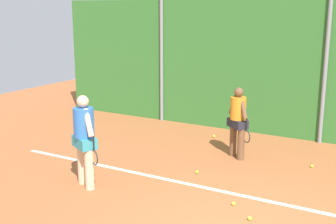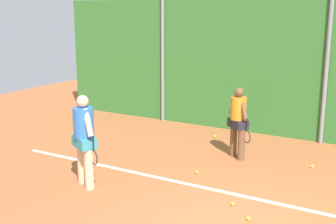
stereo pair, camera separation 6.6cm
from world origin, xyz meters
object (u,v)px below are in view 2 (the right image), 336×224
at_px(tennis_ball_0, 215,136).
at_px(tennis_ball_7, 249,219).
at_px(player_midcourt, 238,119).
at_px(tennis_ball_4, 312,167).
at_px(player_foreground_near, 84,136).
at_px(tennis_ball_1, 233,204).
at_px(tennis_ball_6, 197,172).

distance_m(tennis_ball_0, tennis_ball_7, 4.59).
distance_m(player_midcourt, tennis_ball_4, 1.84).
bearing_deg(player_foreground_near, player_midcourt, 83.90).
distance_m(player_foreground_near, tennis_ball_4, 4.77).
relative_size(player_midcourt, tennis_ball_1, 24.24).
bearing_deg(tennis_ball_4, player_foreground_near, -138.51).
bearing_deg(tennis_ball_0, player_foreground_near, -101.04).
xyz_separation_m(tennis_ball_1, tennis_ball_4, (0.78, 2.53, 0.00)).
relative_size(tennis_ball_0, tennis_ball_6, 1.00).
bearing_deg(player_foreground_near, tennis_ball_7, 30.00).
bearing_deg(player_midcourt, tennis_ball_1, -34.54).
bearing_deg(player_foreground_near, tennis_ball_1, 38.33).
bearing_deg(tennis_ball_4, tennis_ball_1, -107.04).
height_order(tennis_ball_0, tennis_ball_7, same).
relative_size(player_foreground_near, tennis_ball_7, 26.43).
xyz_separation_m(tennis_ball_4, tennis_ball_6, (-1.96, -1.50, 0.00)).
bearing_deg(player_midcourt, tennis_ball_7, -29.47).
distance_m(player_foreground_near, tennis_ball_6, 2.41).
distance_m(tennis_ball_0, tennis_ball_1, 4.05).
height_order(player_midcourt, tennis_ball_4, player_midcourt).
distance_m(tennis_ball_1, tennis_ball_6, 1.57).
bearing_deg(player_midcourt, player_foreground_near, -86.86).
bearing_deg(tennis_ball_0, player_midcourt, -48.17).
xyz_separation_m(player_midcourt, tennis_ball_6, (-0.34, -1.33, -0.86)).
distance_m(player_midcourt, tennis_ball_1, 2.66).
distance_m(player_foreground_near, tennis_ball_1, 2.94).
distance_m(player_midcourt, tennis_ball_7, 3.14).
relative_size(tennis_ball_0, tennis_ball_4, 1.00).
bearing_deg(player_midcourt, tennis_ball_6, -68.56).
bearing_deg(player_midcourt, tennis_ball_0, 167.68).
xyz_separation_m(tennis_ball_0, tennis_ball_6, (0.73, -2.54, 0.00)).
bearing_deg(tennis_ball_1, tennis_ball_0, 118.28).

